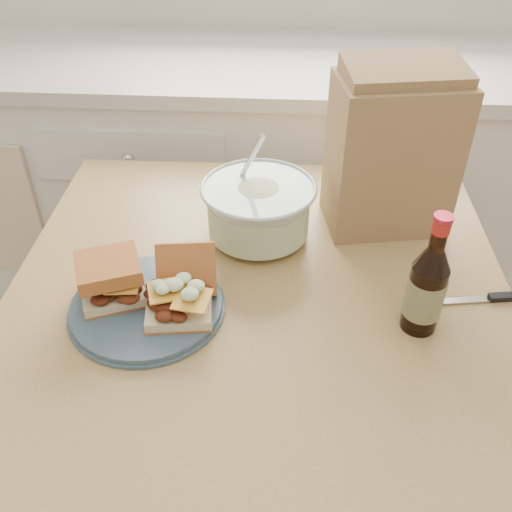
# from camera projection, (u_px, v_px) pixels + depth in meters

# --- Properties ---
(cabinet_run) EXTENTS (2.50, 0.64, 0.94)m
(cabinet_run) POSITION_uv_depth(u_px,v_px,m) (301.00, 190.00, 2.00)
(cabinet_run) COLOR white
(cabinet_run) RESTS_ON ground
(dining_table) EXTENTS (0.98, 0.98, 0.80)m
(dining_table) POSITION_uv_depth(u_px,v_px,m) (259.00, 330.00, 1.17)
(dining_table) COLOR tan
(dining_table) RESTS_ON ground
(plate) EXTENTS (0.28, 0.28, 0.02)m
(plate) POSITION_uv_depth(u_px,v_px,m) (147.00, 307.00, 1.04)
(plate) COLOR #3E5464
(plate) RESTS_ON dining_table
(sandwich_left) EXTENTS (0.14, 0.14, 0.08)m
(sandwich_left) POSITION_uv_depth(u_px,v_px,m) (110.00, 279.00, 1.03)
(sandwich_left) COLOR beige
(sandwich_left) RESTS_ON plate
(sandwich_right) EXTENTS (0.13, 0.17, 0.10)m
(sandwich_right) POSITION_uv_depth(u_px,v_px,m) (181.00, 291.00, 1.01)
(sandwich_right) COLOR beige
(sandwich_right) RESTS_ON plate
(coleslaw_bowl) EXTENTS (0.24, 0.24, 0.24)m
(coleslaw_bowl) POSITION_uv_depth(u_px,v_px,m) (258.00, 212.00, 1.19)
(coleslaw_bowl) COLOR silver
(coleslaw_bowl) RESTS_ON dining_table
(beer_bottle) EXTENTS (0.07, 0.07, 0.24)m
(beer_bottle) POSITION_uv_depth(u_px,v_px,m) (426.00, 288.00, 0.96)
(beer_bottle) COLOR black
(beer_bottle) RESTS_ON dining_table
(knife) EXTENTS (0.17, 0.04, 0.01)m
(knife) POSITION_uv_depth(u_px,v_px,m) (496.00, 298.00, 1.07)
(knife) COLOR silver
(knife) RESTS_ON dining_table
(paper_bag) EXTENTS (0.27, 0.20, 0.32)m
(paper_bag) POSITION_uv_depth(u_px,v_px,m) (391.00, 156.00, 1.17)
(paper_bag) COLOR #916B46
(paper_bag) RESTS_ON dining_table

